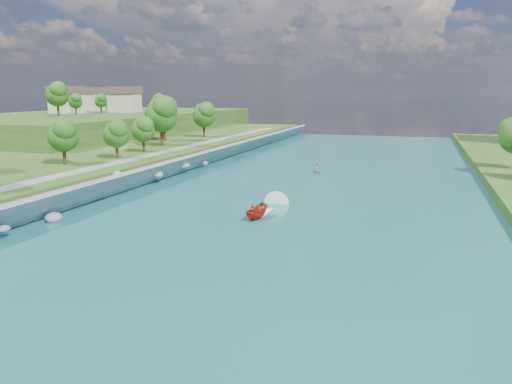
% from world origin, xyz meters
% --- Properties ---
extents(ground, '(260.00, 260.00, 0.00)m').
position_xyz_m(ground, '(0.00, 0.00, 0.00)').
color(ground, '#2D5119').
rests_on(ground, ground).
extents(river_water, '(55.00, 240.00, 0.10)m').
position_xyz_m(river_water, '(0.00, 20.00, 0.05)').
color(river_water, '#1A5E64').
rests_on(river_water, ground).
extents(berm_west, '(45.00, 240.00, 3.50)m').
position_xyz_m(berm_west, '(-50.00, 20.00, 1.75)').
color(berm_west, '#2D5119').
rests_on(berm_west, ground).
extents(ridge_west, '(60.00, 120.00, 9.00)m').
position_xyz_m(ridge_west, '(-82.50, 95.00, 4.50)').
color(ridge_west, '#2D5119').
rests_on(ridge_west, ground).
extents(riprap_bank, '(4.84, 236.00, 4.57)m').
position_xyz_m(riprap_bank, '(-25.85, 18.69, 1.80)').
color(riprap_bank, slate).
rests_on(riprap_bank, ground).
extents(riverside_path, '(3.00, 200.00, 0.10)m').
position_xyz_m(riverside_path, '(-32.50, 20.00, 3.55)').
color(riverside_path, gray).
rests_on(riverside_path, berm_west).
extents(ridge_houses, '(29.50, 29.50, 8.40)m').
position_xyz_m(ridge_houses, '(-88.67, 100.00, 13.31)').
color(ridge_houses, beige).
rests_on(ridge_houses, ridge_west).
extents(trees_ridge, '(17.85, 41.93, 10.98)m').
position_xyz_m(trees_ridge, '(-77.08, 79.88, 13.62)').
color(trees_ridge, '#275015').
rests_on(trees_ridge, ridge_west).
extents(motorboat, '(3.60, 19.16, 1.94)m').
position_xyz_m(motorboat, '(-1.71, 12.63, 0.86)').
color(motorboat, '#B3190E').
rests_on(motorboat, river_water).
extents(raft, '(3.02, 3.16, 1.64)m').
position_xyz_m(raft, '(-1.97, 49.88, 0.46)').
color(raft, '#929599').
rests_on(raft, river_water).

